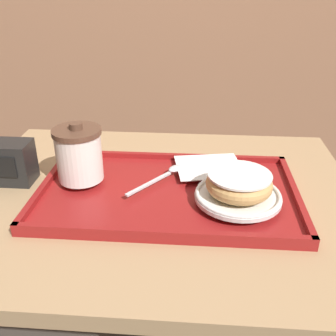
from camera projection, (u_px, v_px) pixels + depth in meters
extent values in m
cube|color=tan|center=(159.00, 199.00, 0.81)|extent=(0.82, 0.65, 0.03)
cylinder|color=#333338|center=(161.00, 324.00, 0.98)|extent=(0.08, 0.08, 0.70)
cube|color=maroon|center=(168.00, 194.00, 0.79)|extent=(0.51, 0.31, 0.01)
cube|color=maroon|center=(161.00, 233.00, 0.65)|extent=(0.51, 0.01, 0.01)
cube|color=maroon|center=(173.00, 156.00, 0.92)|extent=(0.51, 0.01, 0.01)
cube|color=maroon|center=(46.00, 184.00, 0.81)|extent=(0.01, 0.31, 0.01)
cube|color=maroon|center=(295.00, 193.00, 0.77)|extent=(0.01, 0.31, 0.01)
cube|color=white|center=(209.00, 167.00, 0.86)|extent=(0.16, 0.14, 0.00)
cylinder|color=white|center=(79.00, 157.00, 0.79)|extent=(0.09, 0.09, 0.10)
cylinder|color=brown|center=(76.00, 132.00, 0.77)|extent=(0.10, 0.10, 0.01)
cylinder|color=brown|center=(76.00, 126.00, 0.76)|extent=(0.03, 0.03, 0.01)
cylinder|color=white|center=(238.00, 197.00, 0.74)|extent=(0.16, 0.16, 0.01)
torus|color=white|center=(238.00, 194.00, 0.74)|extent=(0.16, 0.16, 0.01)
torus|color=tan|center=(239.00, 184.00, 0.73)|extent=(0.12, 0.12, 0.04)
cylinder|color=white|center=(240.00, 175.00, 0.72)|extent=(0.12, 0.12, 0.00)
ellipsoid|color=silver|center=(175.00, 169.00, 0.84)|extent=(0.04, 0.04, 0.01)
cube|color=silver|center=(149.00, 184.00, 0.79)|extent=(0.08, 0.10, 0.00)
cube|color=black|center=(10.00, 162.00, 0.83)|extent=(0.10, 0.06, 0.09)
cube|color=black|center=(2.00, 167.00, 0.80)|extent=(0.06, 0.00, 0.05)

